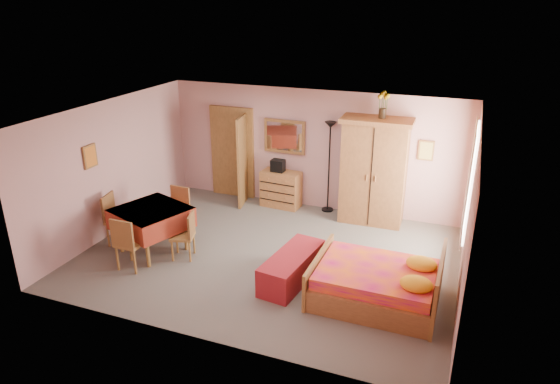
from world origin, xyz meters
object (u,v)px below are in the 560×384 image
at_px(chest_of_drawers, 281,189).
at_px(bed, 376,274).
at_px(stereo, 278,166).
at_px(chair_east, 182,236).
at_px(sunflower_vase, 383,105).
at_px(chair_north, 176,212).
at_px(chair_west, 120,219).
at_px(chair_south, 131,242).
at_px(wall_mirror, 284,136).
at_px(dining_table, 153,230).
at_px(floor_lamp, 329,168).
at_px(wardrobe, 374,171).
at_px(bench, 292,267).

relative_size(chest_of_drawers, bed, 0.45).
relative_size(stereo, chair_east, 0.33).
distance_m(sunflower_vase, chair_north, 4.52).
bearing_deg(chair_west, chair_south, 36.11).
bearing_deg(chair_east, chair_north, 22.20).
distance_m(wall_mirror, chair_south, 4.06).
height_order(dining_table, chair_east, chair_east).
bearing_deg(chair_north, wall_mirror, -119.18).
bearing_deg(dining_table, chair_east, -1.81).
xyz_separation_m(chest_of_drawers, sunflower_vase, (2.11, -0.04, 2.04)).
bearing_deg(chest_of_drawers, floor_lamp, 11.48).
xyz_separation_m(chest_of_drawers, chair_west, (-2.18, -2.76, 0.08)).
distance_m(sunflower_vase, chair_south, 5.28).
relative_size(wardrobe, dining_table, 1.90).
distance_m(chair_south, chair_north, 1.40).
xyz_separation_m(bench, chair_north, (-2.71, 0.82, 0.23)).
bearing_deg(wall_mirror, wardrobe, -7.20).
height_order(sunflower_vase, chair_west, sunflower_vase).
bearing_deg(stereo, chair_north, -123.26).
height_order(sunflower_vase, bed, sunflower_vase).
bearing_deg(bed, chest_of_drawers, 132.96).
bearing_deg(chair_east, chest_of_drawers, -32.33).
xyz_separation_m(chest_of_drawers, bench, (1.29, -2.86, -0.16)).
distance_m(chest_of_drawers, bench, 3.15).
bearing_deg(dining_table, bed, -1.65).
relative_size(chair_south, chair_east, 1.14).
bearing_deg(chair_north, floor_lamp, -135.40).
bearing_deg(chair_south, stereo, 69.13).
height_order(bench, dining_table, dining_table).
distance_m(stereo, dining_table, 3.16).
distance_m(stereo, chair_east, 2.96).
relative_size(bed, chair_north, 2.04).
height_order(chair_north, chair_west, chair_west).
bearing_deg(bench, chair_north, 163.25).
bearing_deg(bed, wardrobe, 103.25).
distance_m(chair_north, chair_west, 1.04).
height_order(bed, chair_west, chair_west).
bearing_deg(sunflower_vase, stereo, 178.96).
xyz_separation_m(wall_mirror, sunflower_vase, (2.11, -0.25, 0.90)).
bearing_deg(chest_of_drawers, bed, -43.64).
bearing_deg(sunflower_vase, wardrobe, -161.98).
relative_size(dining_table, chair_south, 1.19).
xyz_separation_m(chest_of_drawers, chair_north, (-1.42, -2.05, 0.06)).
height_order(stereo, chair_west, stereo).
bearing_deg(wall_mirror, chair_north, -121.44).
xyz_separation_m(wall_mirror, chair_south, (-1.42, -3.66, -1.07)).
distance_m(chest_of_drawers, wardrobe, 2.14).
distance_m(wall_mirror, bed, 4.27).
relative_size(wall_mirror, chair_south, 0.97).
bearing_deg(sunflower_vase, dining_table, -142.04).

